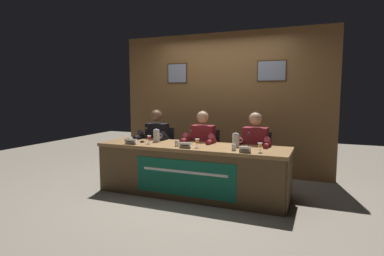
{
  "coord_description": "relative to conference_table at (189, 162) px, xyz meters",
  "views": [
    {
      "loc": [
        1.75,
        -4.2,
        1.49
      ],
      "look_at": [
        0.0,
        0.0,
        0.99
      ],
      "focal_mm": 29.45,
      "sensor_mm": 36.0,
      "label": 1
    }
  ],
  "objects": [
    {
      "name": "microphone_center",
      "position": [
        -0.03,
        0.04,
        0.31
      ],
      "size": [
        0.06,
        0.17,
        0.22
      ],
      "color": "black",
      "rests_on": "conference_table"
    },
    {
      "name": "water_pitcher_right_side",
      "position": [
        0.63,
        0.2,
        0.33
      ],
      "size": [
        0.15,
        0.1,
        0.21
      ],
      "color": "silver",
      "rests_on": "conference_table"
    },
    {
      "name": "juice_glass_left",
      "position": [
        -0.64,
        -0.03,
        0.32
      ],
      "size": [
        0.06,
        0.06,
        0.12
      ],
      "color": "white",
      "rests_on": "conference_table"
    },
    {
      "name": "water_cup_left",
      "position": [
        -0.96,
        -0.08,
        0.28
      ],
      "size": [
        0.06,
        0.06,
        0.08
      ],
      "color": "silver",
      "rests_on": "conference_table"
    },
    {
      "name": "water_pitcher_left_side",
      "position": [
        -0.63,
        0.18,
        0.33
      ],
      "size": [
        0.15,
        0.1,
        0.21
      ],
      "color": "silver",
      "rests_on": "conference_table"
    },
    {
      "name": "microphone_left",
      "position": [
        -0.81,
        0.08,
        0.31
      ],
      "size": [
        0.06,
        0.17,
        0.22
      ],
      "color": "black",
      "rests_on": "conference_table"
    },
    {
      "name": "panelist_right",
      "position": [
        0.83,
        0.49,
        0.21
      ],
      "size": [
        0.51,
        0.48,
        1.22
      ],
      "color": "black",
      "rests_on": "ground_plane"
    },
    {
      "name": "water_cup_right",
      "position": [
        0.68,
        -0.09,
        0.28
      ],
      "size": [
        0.06,
        0.06,
        0.08
      ],
      "color": "silver",
      "rests_on": "conference_table"
    },
    {
      "name": "water_cup_center",
      "position": [
        -0.16,
        -0.08,
        0.28
      ],
      "size": [
        0.06,
        0.06,
        0.08
      ],
      "color": "silver",
      "rests_on": "conference_table"
    },
    {
      "name": "conference_table",
      "position": [
        0.0,
        0.0,
        0.0
      ],
      "size": [
        2.8,
        0.79,
        0.74
      ],
      "color": "olive",
      "rests_on": "ground_plane"
    },
    {
      "name": "ground_plane",
      "position": [
        -0.0,
        0.11,
        -0.5
      ],
      "size": [
        12.0,
        12.0,
        0.0
      ],
      "primitive_type": "plane",
      "color": "gray"
    },
    {
      "name": "juice_glass_right",
      "position": [
        1.03,
        -0.1,
        0.32
      ],
      "size": [
        0.06,
        0.06,
        0.12
      ],
      "color": "white",
      "rests_on": "conference_table"
    },
    {
      "name": "panelist_center",
      "position": [
        -0.0,
        0.49,
        0.21
      ],
      "size": [
        0.51,
        0.48,
        1.22
      ],
      "color": "black",
      "rests_on": "ground_plane"
    },
    {
      "name": "chair_right",
      "position": [
        0.83,
        0.69,
        -0.07
      ],
      "size": [
        0.44,
        0.44,
        0.89
      ],
      "color": "black",
      "rests_on": "ground_plane"
    },
    {
      "name": "chair_center",
      "position": [
        -0.0,
        0.69,
        -0.07
      ],
      "size": [
        0.44,
        0.44,
        0.89
      ],
      "color": "black",
      "rests_on": "ground_plane"
    },
    {
      "name": "juice_glass_center",
      "position": [
        0.15,
        -0.07,
        0.32
      ],
      "size": [
        0.06,
        0.06,
        0.12
      ],
      "color": "white",
      "rests_on": "conference_table"
    },
    {
      "name": "nameplate_center",
      "position": [
        0.01,
        -0.17,
        0.28
      ],
      "size": [
        0.17,
        0.06,
        0.08
      ],
      "color": "white",
      "rests_on": "conference_table"
    },
    {
      "name": "chair_left",
      "position": [
        -0.84,
        0.69,
        -0.07
      ],
      "size": [
        0.44,
        0.44,
        0.89
      ],
      "color": "black",
      "rests_on": "ground_plane"
    },
    {
      "name": "nameplate_right",
      "position": [
        0.86,
        -0.19,
        0.28
      ],
      "size": [
        0.15,
        0.06,
        0.08
      ],
      "color": "white",
      "rests_on": "conference_table"
    },
    {
      "name": "microphone_right",
      "position": [
        0.82,
        0.11,
        0.31
      ],
      "size": [
        0.06,
        0.17,
        0.22
      ],
      "color": "black",
      "rests_on": "conference_table"
    },
    {
      "name": "wall_back_panelled",
      "position": [
        -0.0,
        1.59,
        0.8
      ],
      "size": [
        4.0,
        0.14,
        2.6
      ],
      "color": "brown",
      "rests_on": "ground_plane"
    },
    {
      "name": "panelist_left",
      "position": [
        -0.84,
        0.49,
        0.21
      ],
      "size": [
        0.51,
        0.48,
        1.22
      ],
      "color": "black",
      "rests_on": "ground_plane"
    },
    {
      "name": "nameplate_left",
      "position": [
        -0.87,
        -0.18,
        0.28
      ],
      "size": [
        0.19,
        0.06,
        0.08
      ],
      "color": "white",
      "rests_on": "conference_table"
    }
  ]
}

